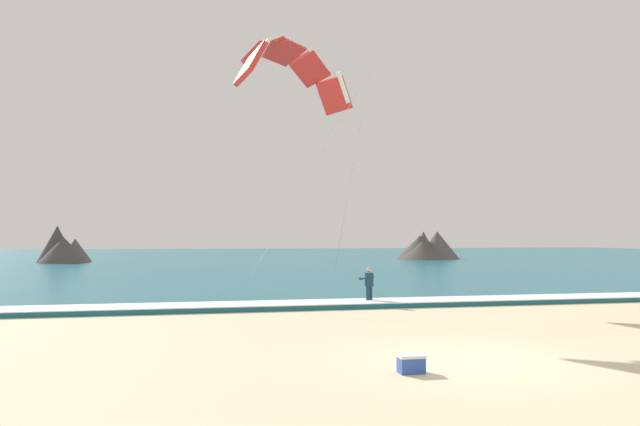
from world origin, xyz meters
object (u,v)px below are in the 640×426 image
Objects in this scene: kite_primary at (292,66)px; cooler_box at (411,364)px; kitesurfer at (369,284)px; surfboard at (369,305)px.

kite_primary is 19.90× the size of cooler_box.
kitesurfer is 12.68m from cooler_box.
surfboard is 12.23m from kite_primary.
kite_primary reaches higher than surfboard.
kitesurfer reaches higher than surfboard.
kitesurfer is 2.91× the size of cooler_box.
kite_primary is at bearing 91.27° from cooler_box.
cooler_box is at bearing -102.24° from surfboard.
kitesurfer is (-0.01, 0.02, 0.91)m from surfboard.
surfboard is 0.85× the size of kitesurfer.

